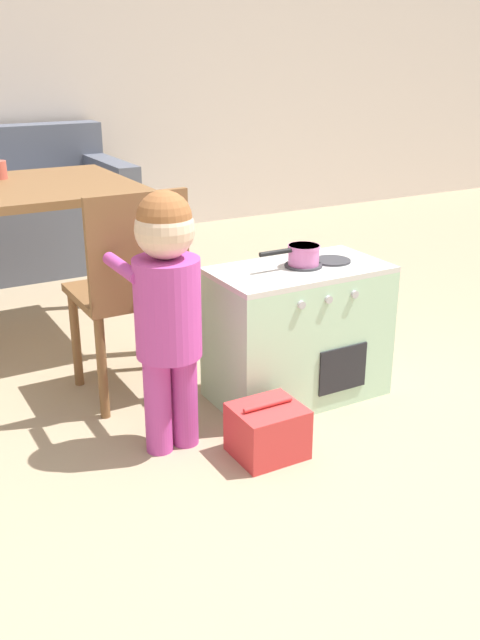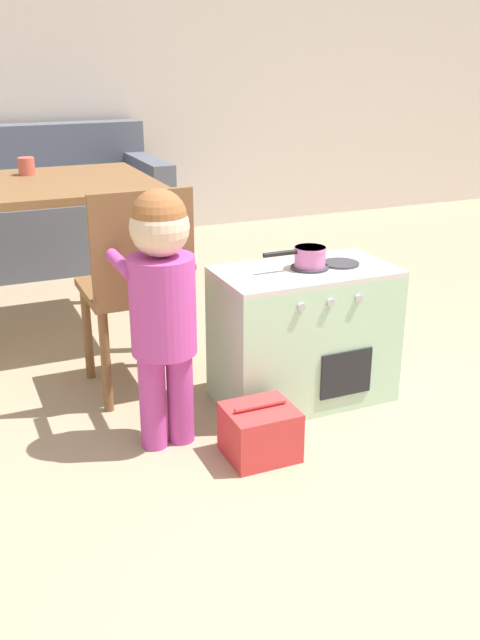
# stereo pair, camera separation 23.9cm
# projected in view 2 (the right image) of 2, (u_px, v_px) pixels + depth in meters

# --- Properties ---
(ground_plane) EXTENTS (16.00, 16.00, 0.00)m
(ground_plane) POSITION_uv_depth(u_px,v_px,m) (387.00, 556.00, 1.91)
(ground_plane) COLOR tan
(wall_back) EXTENTS (10.00, 0.06, 2.60)m
(wall_back) POSITION_uv_depth(u_px,v_px,m) (72.00, 45.00, 4.70)
(wall_back) COLOR beige
(wall_back) RESTS_ON ground_plane
(play_kitchen) EXTENTS (0.66, 0.37, 0.53)m
(play_kitchen) POSITION_uv_depth(u_px,v_px,m) (304.00, 335.00, 2.70)
(play_kitchen) COLOR #B2DBB7
(play_kitchen) RESTS_ON ground_plane
(toy_pot) EXTENTS (0.25, 0.12, 0.07)m
(toy_pot) POSITION_uv_depth(u_px,v_px,m) (309.00, 255.00, 2.59)
(toy_pot) COLOR pink
(toy_pot) RESTS_ON play_kitchen
(child_figure) EXTENTS (0.24, 0.36, 0.88)m
(child_figure) POSITION_uv_depth(u_px,v_px,m) (162.00, 292.00, 2.28)
(child_figure) COLOR #BC429E
(child_figure) RESTS_ON ground_plane
(toy_basket) EXTENTS (0.23, 0.20, 0.19)m
(toy_basket) POSITION_uv_depth(u_px,v_px,m) (260.00, 432.00, 2.36)
(toy_basket) COLOR #D13838
(toy_basket) RESTS_ON ground_plane
(dining_table) EXTENTS (1.07, 0.83, 0.73)m
(dining_table) POSITION_uv_depth(u_px,v_px,m) (31.00, 205.00, 3.13)
(dining_table) COLOR brown
(dining_table) RESTS_ON ground_plane
(dining_chair_near) EXTENTS (0.37, 0.37, 0.82)m
(dining_chair_near) POSITION_uv_depth(u_px,v_px,m) (137.00, 286.00, 2.67)
(dining_chair_near) COLOR brown
(dining_chair_near) RESTS_ON ground_plane
(couch) EXTENTS (1.42, 0.88, 0.82)m
(couch) POSITION_uv_depth(u_px,v_px,m) (47.00, 212.00, 4.54)
(couch) COLOR #565B6B
(couch) RESTS_ON ground_plane
(cup_on_table) EXTENTS (0.08, 0.08, 0.08)m
(cup_on_table) POSITION_uv_depth(u_px,v_px,m) (26.00, 166.00, 3.27)
(cup_on_table) COLOR #D15B4C
(cup_on_table) RESTS_ON dining_table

